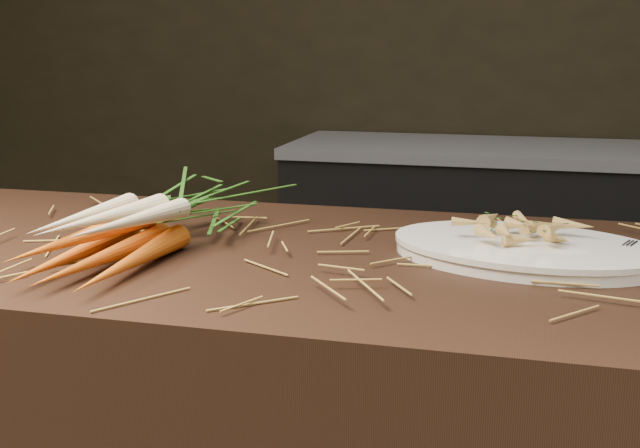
# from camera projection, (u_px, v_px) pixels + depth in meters

# --- Properties ---
(back_counter) EXTENTS (1.82, 0.62, 0.84)m
(back_counter) POSITION_uv_depth(u_px,v_px,m) (531.00, 257.00, 3.01)
(back_counter) COLOR black
(back_counter) RESTS_ON ground
(straw_bedding) EXTENTS (1.40, 0.60, 0.02)m
(straw_bedding) POSITION_uv_depth(u_px,v_px,m) (337.00, 248.00, 1.21)
(straw_bedding) COLOR olive
(straw_bedding) RESTS_ON main_counter
(root_veg_bunch) EXTENTS (0.21, 0.55, 0.10)m
(root_veg_bunch) POSITION_uv_depth(u_px,v_px,m) (164.00, 214.00, 1.26)
(root_veg_bunch) COLOR #D25404
(root_veg_bunch) RESTS_ON main_counter
(serving_platter) EXTENTS (0.43, 0.33, 0.02)m
(serving_platter) POSITION_uv_depth(u_px,v_px,m) (525.00, 252.00, 1.18)
(serving_platter) COLOR white
(serving_platter) RESTS_ON main_counter
(roasted_veg_heap) EXTENTS (0.21, 0.17, 0.04)m
(roasted_veg_heap) POSITION_uv_depth(u_px,v_px,m) (526.00, 231.00, 1.18)
(roasted_veg_heap) COLOR #AA823C
(roasted_veg_heap) RESTS_ON serving_platter
(serving_fork) EXTENTS (0.07, 0.14, 0.00)m
(serving_fork) POSITION_uv_depth(u_px,v_px,m) (624.00, 258.00, 1.11)
(serving_fork) COLOR silver
(serving_fork) RESTS_ON serving_platter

